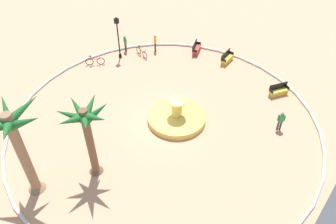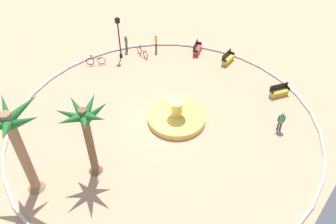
{
  "view_description": "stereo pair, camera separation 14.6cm",
  "coord_description": "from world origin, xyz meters",
  "px_view_note": "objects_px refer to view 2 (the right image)",
  "views": [
    {
      "loc": [
        13.63,
        11.35,
        16.92
      ],
      "look_at": [
        -0.25,
        0.14,
        1.0
      ],
      "focal_mm": 35.93,
      "sensor_mm": 36.0,
      "label": 1
    },
    {
      "loc": [
        13.54,
        11.47,
        16.92
      ],
      "look_at": [
        -0.25,
        0.14,
        1.0
      ],
      "focal_mm": 35.93,
      "sensor_mm": 36.0,
      "label": 2
    }
  ],
  "objects_px": {
    "person_cyclist_photo": "(126,42)",
    "person_pedestrian_stroll": "(281,121)",
    "bicycle_by_lamppost": "(96,61)",
    "person_cyclist_helmet": "(156,42)",
    "palm_tree_near_fountain": "(86,126)",
    "bench_west": "(197,49)",
    "fountain": "(177,117)",
    "bench_east": "(279,92)",
    "bench_north": "(228,59)",
    "bicycle_red_frame": "(142,52)",
    "palm_tree_by_curb": "(15,137)",
    "lamppost": "(119,34)"
  },
  "relations": [
    {
      "from": "palm_tree_near_fountain",
      "to": "bench_west",
      "type": "height_order",
      "value": "palm_tree_near_fountain"
    },
    {
      "from": "bicycle_red_frame",
      "to": "bench_west",
      "type": "bearing_deg",
      "value": 135.83
    },
    {
      "from": "bench_east",
      "to": "bicycle_by_lamppost",
      "type": "bearing_deg",
      "value": -66.8
    },
    {
      "from": "bench_west",
      "to": "bicycle_red_frame",
      "type": "distance_m",
      "value": 5.12
    },
    {
      "from": "fountain",
      "to": "bicycle_by_lamppost",
      "type": "bearing_deg",
      "value": -96.52
    },
    {
      "from": "bicycle_by_lamppost",
      "to": "person_cyclist_helmet",
      "type": "distance_m",
      "value": 5.83
    },
    {
      "from": "palm_tree_near_fountain",
      "to": "bench_north",
      "type": "xyz_separation_m",
      "value": [
        -15.87,
        -0.16,
        -3.6
      ]
    },
    {
      "from": "bicycle_by_lamppost",
      "to": "person_cyclist_helmet",
      "type": "bearing_deg",
      "value": 152.39
    },
    {
      "from": "bicycle_by_lamppost",
      "to": "person_cyclist_photo",
      "type": "bearing_deg",
      "value": 171.04
    },
    {
      "from": "palm_tree_near_fountain",
      "to": "bench_east",
      "type": "relative_size",
      "value": 3.32
    },
    {
      "from": "bicycle_red_frame",
      "to": "person_cyclist_photo",
      "type": "height_order",
      "value": "person_cyclist_photo"
    },
    {
      "from": "bench_west",
      "to": "person_cyclist_helmet",
      "type": "height_order",
      "value": "person_cyclist_helmet"
    },
    {
      "from": "palm_tree_by_curb",
      "to": "bicycle_by_lamppost",
      "type": "distance_m",
      "value": 13.98
    },
    {
      "from": "person_cyclist_photo",
      "to": "person_pedestrian_stroll",
      "type": "distance_m",
      "value": 15.87
    },
    {
      "from": "palm_tree_near_fountain",
      "to": "bench_north",
      "type": "relative_size",
      "value": 3.32
    },
    {
      "from": "fountain",
      "to": "palm_tree_near_fountain",
      "type": "height_order",
      "value": "palm_tree_near_fountain"
    },
    {
      "from": "bench_west",
      "to": "person_cyclist_photo",
      "type": "xyz_separation_m",
      "value": [
        4.01,
        -5.3,
        0.59
      ]
    },
    {
      "from": "bench_west",
      "to": "bicycle_by_lamppost",
      "type": "height_order",
      "value": "bench_west"
    },
    {
      "from": "bench_east",
      "to": "bicycle_by_lamppost",
      "type": "height_order",
      "value": "bench_east"
    },
    {
      "from": "palm_tree_near_fountain",
      "to": "person_cyclist_helmet",
      "type": "distance_m",
      "value": 15.0
    },
    {
      "from": "fountain",
      "to": "lamppost",
      "type": "relative_size",
      "value": 1.06
    },
    {
      "from": "bench_north",
      "to": "person_cyclist_helmet",
      "type": "height_order",
      "value": "person_cyclist_helmet"
    },
    {
      "from": "palm_tree_near_fountain",
      "to": "palm_tree_by_curb",
      "type": "distance_m",
      "value": 3.63
    },
    {
      "from": "fountain",
      "to": "bench_east",
      "type": "bearing_deg",
      "value": 148.68
    },
    {
      "from": "person_pedestrian_stroll",
      "to": "person_cyclist_photo",
      "type": "bearing_deg",
      "value": -92.6
    },
    {
      "from": "lamppost",
      "to": "bicycle_red_frame",
      "type": "distance_m",
      "value": 2.8
    },
    {
      "from": "bench_east",
      "to": "person_cyclist_photo",
      "type": "distance_m",
      "value": 14.41
    },
    {
      "from": "bench_east",
      "to": "palm_tree_near_fountain",
      "type": "bearing_deg",
      "value": -21.11
    },
    {
      "from": "person_cyclist_helmet",
      "to": "person_pedestrian_stroll",
      "type": "distance_m",
      "value": 13.92
    },
    {
      "from": "palm_tree_near_fountain",
      "to": "bicycle_by_lamppost",
      "type": "distance_m",
      "value": 12.68
    },
    {
      "from": "person_pedestrian_stroll",
      "to": "bench_north",
      "type": "bearing_deg",
      "value": -124.57
    },
    {
      "from": "bicycle_by_lamppost",
      "to": "person_cyclist_photo",
      "type": "xyz_separation_m",
      "value": [
        -3.37,
        0.53,
        0.55
      ]
    },
    {
      "from": "lamppost",
      "to": "person_cyclist_photo",
      "type": "xyz_separation_m",
      "value": [
        -1.07,
        -0.32,
        -1.42
      ]
    },
    {
      "from": "palm_tree_by_curb",
      "to": "person_pedestrian_stroll",
      "type": "height_order",
      "value": "palm_tree_by_curb"
    },
    {
      "from": "fountain",
      "to": "bicycle_red_frame",
      "type": "bearing_deg",
      "value": -121.74
    },
    {
      "from": "lamppost",
      "to": "person_pedestrian_stroll",
      "type": "height_order",
      "value": "lamppost"
    },
    {
      "from": "person_cyclist_photo",
      "to": "person_pedestrian_stroll",
      "type": "height_order",
      "value": "person_cyclist_photo"
    },
    {
      "from": "palm_tree_near_fountain",
      "to": "bench_north",
      "type": "height_order",
      "value": "palm_tree_near_fountain"
    },
    {
      "from": "lamppost",
      "to": "person_cyclist_photo",
      "type": "distance_m",
      "value": 1.81
    },
    {
      "from": "fountain",
      "to": "bicycle_by_lamppost",
      "type": "height_order",
      "value": "fountain"
    },
    {
      "from": "palm_tree_by_curb",
      "to": "person_cyclist_photo",
      "type": "xyz_separation_m",
      "value": [
        -14.59,
        -6.79,
        -3.44
      ]
    },
    {
      "from": "bicycle_by_lamppost",
      "to": "bench_west",
      "type": "bearing_deg",
      "value": 141.7
    },
    {
      "from": "palm_tree_near_fountain",
      "to": "person_pedestrian_stroll",
      "type": "height_order",
      "value": "palm_tree_near_fountain"
    },
    {
      "from": "bicycle_by_lamppost",
      "to": "person_cyclist_helmet",
      "type": "xyz_separation_m",
      "value": [
        -5.14,
        2.69,
        0.57
      ]
    },
    {
      "from": "bench_west",
      "to": "bench_north",
      "type": "xyz_separation_m",
      "value": [
        -0.4,
        3.11,
        0.0
      ]
    },
    {
      "from": "palm_tree_near_fountain",
      "to": "person_cyclist_helmet",
      "type": "relative_size",
      "value": 3.18
    },
    {
      "from": "person_cyclist_photo",
      "to": "person_pedestrian_stroll",
      "type": "bearing_deg",
      "value": 87.4
    },
    {
      "from": "person_cyclist_photo",
      "to": "bicycle_red_frame",
      "type": "bearing_deg",
      "value": 101.03
    },
    {
      "from": "bench_west",
      "to": "lamppost",
      "type": "relative_size",
      "value": 0.42
    },
    {
      "from": "fountain",
      "to": "bench_west",
      "type": "relative_size",
      "value": 2.54
    }
  ]
}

